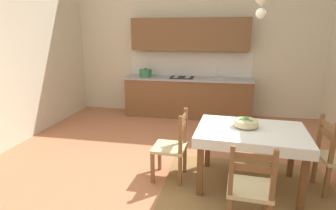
{
  "coord_description": "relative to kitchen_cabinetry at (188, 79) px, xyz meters",
  "views": [
    {
      "loc": [
        0.62,
        -3.12,
        1.89
      ],
      "look_at": [
        -0.02,
        0.15,
        1.01
      ],
      "focal_mm": 29.3,
      "sensor_mm": 36.0,
      "label": 1
    }
  ],
  "objects": [
    {
      "name": "dining_chair_tv_side",
      "position": [
        0.15,
        -2.87,
        -0.41
      ],
      "size": [
        0.43,
        0.43,
        0.93
      ],
      "color": "#D1BC89",
      "rests_on": "ground_plane"
    },
    {
      "name": "wall_back",
      "position": [
        0.12,
        0.33,
        1.26
      ],
      "size": [
        6.22,
        0.12,
        4.24
      ],
      "primitive_type": "cube",
      "color": "beige",
      "rests_on": "ground_plane"
    },
    {
      "name": "ground_plane",
      "position": [
        0.12,
        -3.03,
        -0.91
      ],
      "size": [
        6.22,
        7.19,
        0.1
      ],
      "primitive_type": "cube",
      "color": "#B7704C"
    },
    {
      "name": "dining_table",
      "position": [
        1.13,
        -2.87,
        -0.23
      ],
      "size": [
        1.36,
        1.03,
        0.75
      ],
      "color": "brown",
      "rests_on": "ground_plane"
    },
    {
      "name": "fruit_bowl",
      "position": [
        1.06,
        -2.8,
        -0.04
      ],
      "size": [
        0.3,
        0.3,
        0.12
      ],
      "color": "beige",
      "rests_on": "dining_table"
    },
    {
      "name": "area_rug",
      "position": [
        1.13,
        -2.97,
        -0.85
      ],
      "size": [
        2.1,
        1.6,
        0.01
      ],
      "primitive_type": "cube",
      "color": "olive",
      "rests_on": "ground_plane"
    },
    {
      "name": "pendant_lamp",
      "position": [
        1.12,
        -2.92,
        1.36
      ],
      "size": [
        0.32,
        0.32,
        0.81
      ],
      "color": "black"
    },
    {
      "name": "dining_chair_window_side",
      "position": [
        2.13,
        -2.81,
        -0.41
      ],
      "size": [
        0.45,
        0.45,
        0.93
      ],
      "color": "#D1BC89",
      "rests_on": "ground_plane"
    },
    {
      "name": "kitchen_cabinetry",
      "position": [
        0.0,
        0.0,
        0.0
      ],
      "size": [
        2.86,
        0.63,
        2.2
      ],
      "color": "brown",
      "rests_on": "ground_plane"
    },
    {
      "name": "dining_chair_camera_side",
      "position": [
        1.06,
        -3.72,
        -0.41
      ],
      "size": [
        0.44,
        0.44,
        0.93
      ],
      "color": "#D1BC89",
      "rests_on": "ground_plane"
    }
  ]
}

